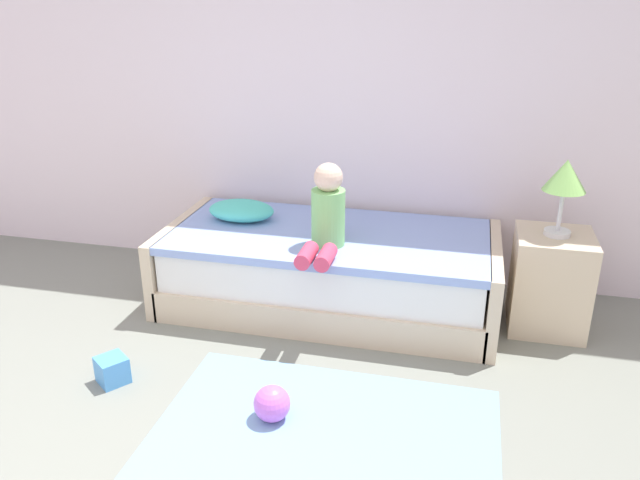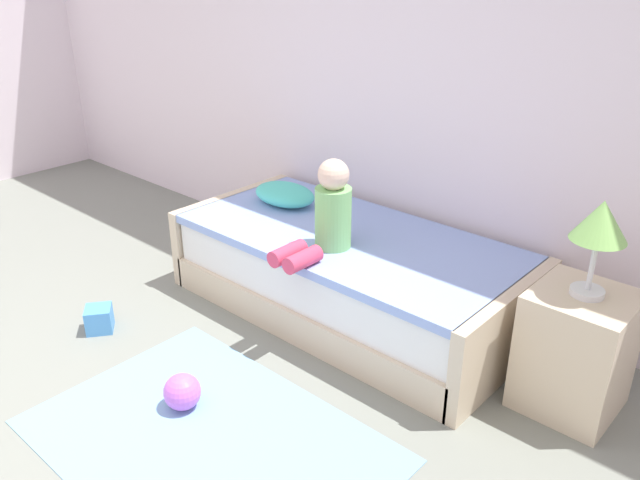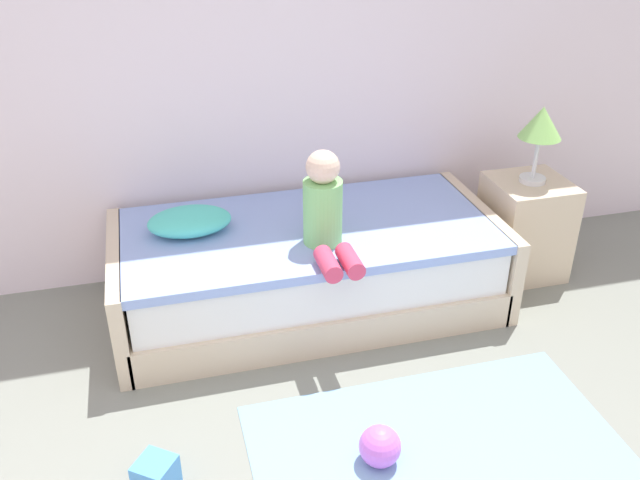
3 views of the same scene
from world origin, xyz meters
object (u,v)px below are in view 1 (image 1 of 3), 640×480
(child_figure, at_px, (326,215))
(toy_ball, at_px, (272,404))
(toy_block, at_px, (112,370))
(bed, at_px, (329,270))
(nightstand, at_px, (550,282))
(table_lamp, at_px, (565,179))
(pillow, at_px, (241,210))

(child_figure, bearing_deg, toy_ball, -92.02)
(toy_ball, height_order, toy_block, toy_ball)
(bed, distance_m, nightstand, 1.35)
(table_lamp, relative_size, toy_ball, 2.52)
(pillow, bearing_deg, child_figure, -26.72)
(nightstand, height_order, toy_block, nightstand)
(bed, bearing_deg, child_figure, -81.76)
(bed, distance_m, pillow, 0.70)
(nightstand, bearing_deg, toy_ball, -137.17)
(toy_ball, bearing_deg, pillow, 114.94)
(toy_block, bearing_deg, toy_ball, -6.26)
(toy_ball, distance_m, toy_block, 0.92)
(child_figure, height_order, toy_ball, child_figure)
(pillow, xyz_separation_m, toy_ball, (0.62, -1.33, -0.48))
(bed, relative_size, pillow, 4.80)
(nightstand, relative_size, toy_block, 4.16)
(child_figure, relative_size, toy_block, 3.54)
(toy_ball, bearing_deg, child_figure, 87.98)
(bed, xyz_separation_m, toy_block, (-0.91, -1.13, -0.17))
(toy_block, bearing_deg, nightstand, 27.02)
(pillow, distance_m, toy_block, 1.35)
(child_figure, relative_size, toy_ball, 2.86)
(bed, bearing_deg, table_lamp, 1.10)
(child_figure, xyz_separation_m, pillow, (-0.65, 0.33, -0.14))
(child_figure, bearing_deg, table_lamp, 10.94)
(child_figure, bearing_deg, nightstand, 10.94)
(child_figure, bearing_deg, bed, 98.24)
(nightstand, xyz_separation_m, table_lamp, (0.00, 0.00, 0.64))
(toy_block, bearing_deg, child_figure, 43.56)
(nightstand, relative_size, child_figure, 1.18)
(nightstand, height_order, toy_ball, nightstand)
(bed, distance_m, table_lamp, 1.52)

